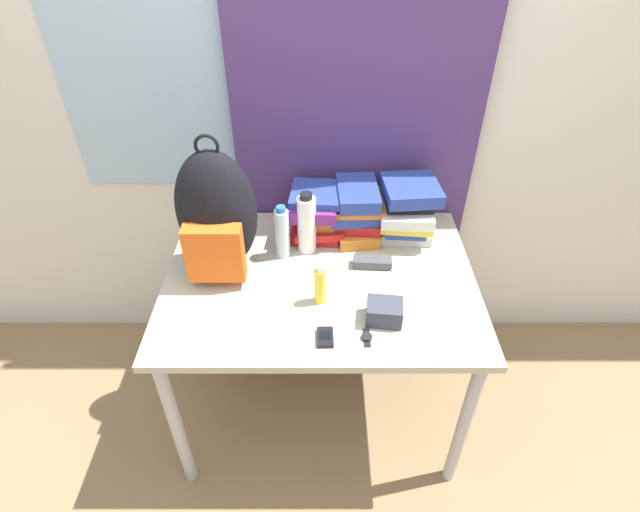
# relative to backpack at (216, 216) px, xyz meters

# --- Properties ---
(ground_plane) EXTENTS (12.00, 12.00, 0.00)m
(ground_plane) POSITION_rel_backpack_xyz_m (0.38, -0.50, -1.01)
(ground_plane) COLOR #8C704C
(wall_back) EXTENTS (6.00, 0.06, 2.50)m
(wall_back) POSITION_rel_backpack_xyz_m (0.37, 0.46, 0.24)
(wall_back) COLOR silver
(wall_back) RESTS_ON ground_plane
(curtain_blue) EXTENTS (1.01, 0.04, 2.50)m
(curtain_blue) POSITION_rel_backpack_xyz_m (0.53, 0.40, 0.24)
(curtain_blue) COLOR #4C336B
(curtain_blue) RESTS_ON ground_plane
(desk) EXTENTS (1.19, 0.88, 0.78)m
(desk) POSITION_rel_backpack_xyz_m (0.38, -0.07, -0.33)
(desk) COLOR #B7B299
(desk) RESTS_ON ground_plane
(backpack) EXTENTS (0.30, 0.26, 0.55)m
(backpack) POSITION_rel_backpack_xyz_m (0.00, 0.00, 0.00)
(backpack) COLOR black
(backpack) RESTS_ON desk
(book_stack_left) EXTENTS (0.23, 0.29, 0.21)m
(book_stack_left) POSITION_rel_backpack_xyz_m (0.36, 0.22, -0.13)
(book_stack_left) COLOR red
(book_stack_left) RESTS_ON desk
(book_stack_center) EXTENTS (0.23, 0.28, 0.22)m
(book_stack_center) POSITION_rel_backpack_xyz_m (0.53, 0.23, -0.13)
(book_stack_center) COLOR orange
(book_stack_center) RESTS_ON desk
(book_stack_right) EXTENTS (0.24, 0.29, 0.24)m
(book_stack_right) POSITION_rel_backpack_xyz_m (0.74, 0.22, -0.11)
(book_stack_right) COLOR silver
(book_stack_right) RESTS_ON desk
(water_bottle) EXTENTS (0.06, 0.06, 0.23)m
(water_bottle) POSITION_rel_backpack_xyz_m (0.23, 0.07, -0.13)
(water_bottle) COLOR silver
(water_bottle) RESTS_ON desk
(sports_bottle) EXTENTS (0.07, 0.07, 0.27)m
(sports_bottle) POSITION_rel_backpack_xyz_m (0.33, 0.10, -0.11)
(sports_bottle) COLOR white
(sports_bottle) RESTS_ON desk
(sunscreen_bottle) EXTENTS (0.04, 0.04, 0.16)m
(sunscreen_bottle) POSITION_rel_backpack_xyz_m (0.38, -0.20, -0.16)
(sunscreen_bottle) COLOR yellow
(sunscreen_bottle) RESTS_ON desk
(cell_phone) EXTENTS (0.06, 0.08, 0.02)m
(cell_phone) POSITION_rel_backpack_xyz_m (0.40, -0.38, -0.23)
(cell_phone) COLOR black
(cell_phone) RESTS_ON desk
(sunglasses_case) EXTENTS (0.15, 0.06, 0.04)m
(sunglasses_case) POSITION_rel_backpack_xyz_m (0.58, -0.00, -0.22)
(sunglasses_case) COLOR #47474C
(sunglasses_case) RESTS_ON desk
(camera_pouch) EXTENTS (0.13, 0.11, 0.07)m
(camera_pouch) POSITION_rel_backpack_xyz_m (0.60, -0.29, -0.20)
(camera_pouch) COLOR #383D47
(camera_pouch) RESTS_ON desk
(wristwatch) EXTENTS (0.04, 0.08, 0.01)m
(wristwatch) POSITION_rel_backpack_xyz_m (0.53, -0.38, -0.23)
(wristwatch) COLOR black
(wristwatch) RESTS_ON desk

